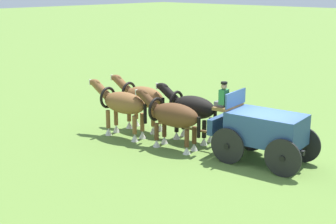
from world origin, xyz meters
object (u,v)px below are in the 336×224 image
object	(u,v)px
show_wagon	(263,129)
draft_horse_rear_near	(172,116)
draft_horse_lead_off	(142,98)
draft_horse_lead_near	(122,104)
draft_horse_rear_off	(191,108)

from	to	relation	value
show_wagon	draft_horse_rear_near	size ratio (longest dim) A/B	1.83
show_wagon	draft_horse_lead_off	size ratio (longest dim) A/B	1.90
draft_horse_lead_near	draft_horse_rear_near	bearing A→B (deg)	-173.31
draft_horse_lead_near	show_wagon	bearing A→B (deg)	-167.30
show_wagon	draft_horse_rear_near	xyz separation A→B (m)	(3.43, 1.05, 0.06)
draft_horse_rear_near	draft_horse_rear_off	bearing A→B (deg)	-83.28
draft_horse_lead_near	draft_horse_lead_off	distance (m)	1.30
draft_horse_rear_near	draft_horse_lead_off	world-z (taller)	draft_horse_lead_off
draft_horse_rear_off	draft_horse_lead_near	size ratio (longest dim) A/B	0.95
draft_horse_rear_near	show_wagon	bearing A→B (deg)	-162.94
draft_horse_lead_near	draft_horse_lead_off	size ratio (longest dim) A/B	1.05
draft_horse_lead_off	draft_horse_rear_off	bearing A→B (deg)	-173.31
show_wagon	draft_horse_lead_near	size ratio (longest dim) A/B	1.82
draft_horse_rear_near	draft_horse_lead_near	bearing A→B (deg)	6.69
draft_horse_rear_near	draft_horse_lead_near	xyz separation A→B (m)	(2.59, 0.30, 0.10)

